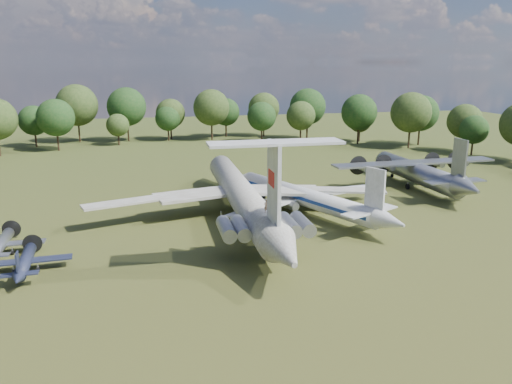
{
  "coord_description": "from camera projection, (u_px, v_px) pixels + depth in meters",
  "views": [
    {
      "loc": [
        -9.14,
        -69.43,
        22.92
      ],
      "look_at": [
        6.01,
        -2.38,
        5.0
      ],
      "focal_mm": 35.0,
      "sensor_mm": 36.0,
      "label": 1
    }
  ],
  "objects": [
    {
      "name": "ground",
      "position": [
        213.0,
        223.0,
        73.26
      ],
      "size": [
        300.0,
        300.0,
        0.0
      ],
      "primitive_type": "plane",
      "color": "#234316",
      "rests_on": "ground"
    },
    {
      "name": "il62_airliner",
      "position": [
        241.0,
        200.0,
        74.63
      ],
      "size": [
        46.51,
        60.04,
        5.83
      ],
      "primitive_type": null,
      "rotation": [
        0.0,
        0.0,
        -0.01
      ],
      "color": "#B9B9B4",
      "rests_on": "ground"
    },
    {
      "name": "small_prop_northwest",
      "position": [
        1.0,
        247.0,
        60.96
      ],
      "size": [
        10.44,
        14.05,
        2.03
      ],
      "primitive_type": null,
      "rotation": [
        0.0,
        0.0,
        0.02
      ],
      "color": "#A8ABB0",
      "rests_on": "ground"
    },
    {
      "name": "tu104_jet",
      "position": [
        304.0,
        200.0,
        77.99
      ],
      "size": [
        43.57,
        48.56,
        3.98
      ],
      "primitive_type": null,
      "rotation": [
        0.0,
        0.0,
        0.42
      ],
      "color": "silver",
      "rests_on": "ground"
    },
    {
      "name": "small_prop_west",
      "position": [
        26.0,
        264.0,
        55.96
      ],
      "size": [
        10.7,
        14.03,
        1.97
      ],
      "primitive_type": null,
      "rotation": [
        0.0,
        0.0,
        0.07
      ],
      "color": "black",
      "rests_on": "ground"
    },
    {
      "name": "person_on_il62",
      "position": [
        266.0,
        206.0,
        58.24
      ],
      "size": [
        0.68,
        0.55,
        1.6
      ],
      "primitive_type": "imported",
      "rotation": [
        0.0,
        0.0,
        3.47
      ],
      "color": "#8F6A48",
      "rests_on": "il62_airliner"
    },
    {
      "name": "an12_transport",
      "position": [
        416.0,
        175.0,
        93.64
      ],
      "size": [
        33.42,
        37.11,
        4.76
      ],
      "primitive_type": null,
      "rotation": [
        0.0,
        0.0,
        0.03
      ],
      "color": "gray",
      "rests_on": "ground"
    }
  ]
}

